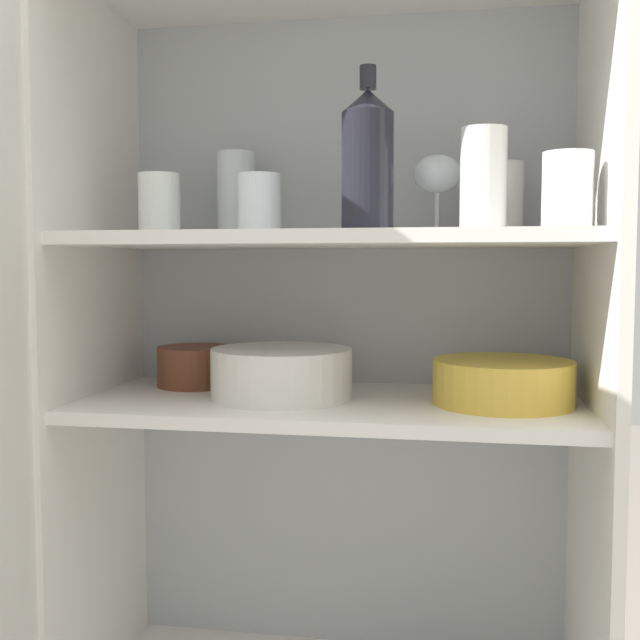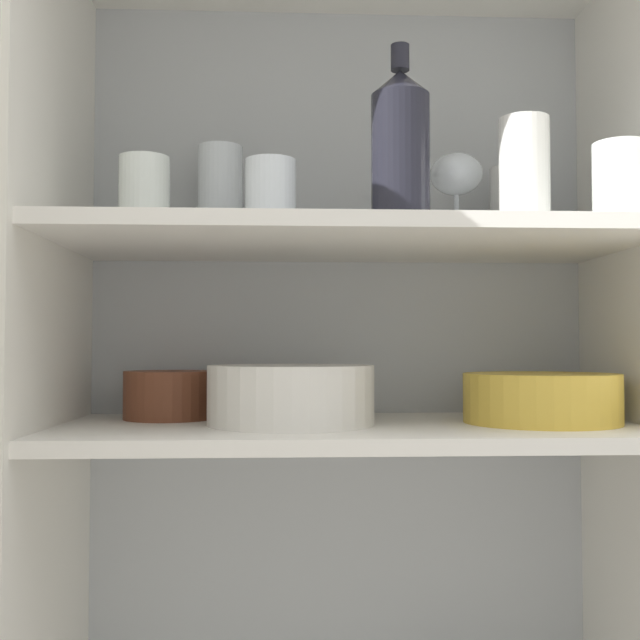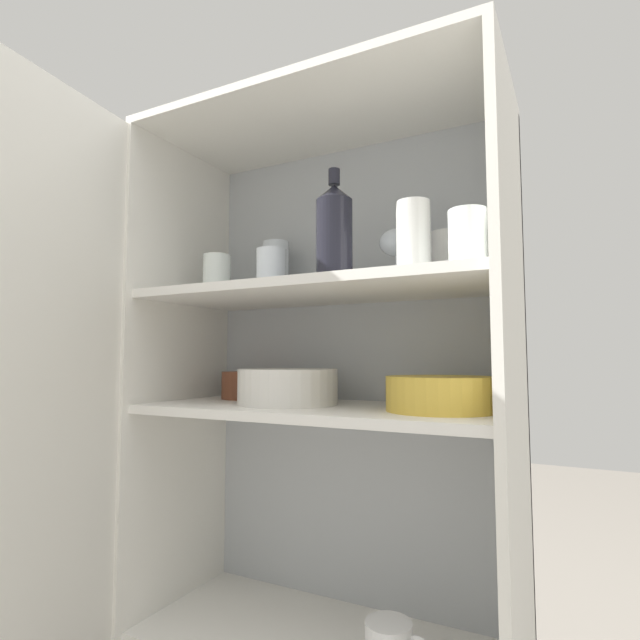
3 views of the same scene
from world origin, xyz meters
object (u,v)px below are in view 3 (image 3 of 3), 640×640
at_px(wine_bottle, 334,232).
at_px(plate_stack_white, 288,387).
at_px(mixing_bowl_large, 441,392).
at_px(serving_bowl_small, 248,384).

distance_m(wine_bottle, plate_stack_white, 0.37).
height_order(wine_bottle, plate_stack_white, wine_bottle).
relative_size(plate_stack_white, mixing_bowl_large, 1.06).
height_order(mixing_bowl_large, serving_bowl_small, serving_bowl_small).
bearing_deg(wine_bottle, serving_bowl_small, 155.72).
relative_size(plate_stack_white, serving_bowl_small, 1.68).
bearing_deg(plate_stack_white, serving_bowl_small, 152.45).
bearing_deg(mixing_bowl_large, plate_stack_white, -179.44).
bearing_deg(serving_bowl_small, wine_bottle, -24.28).
relative_size(wine_bottle, plate_stack_white, 1.06).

